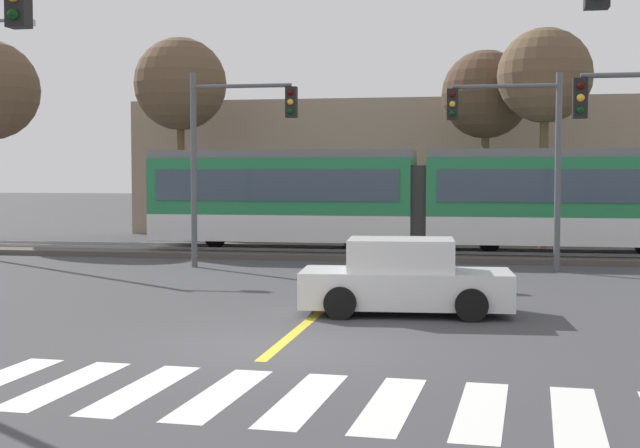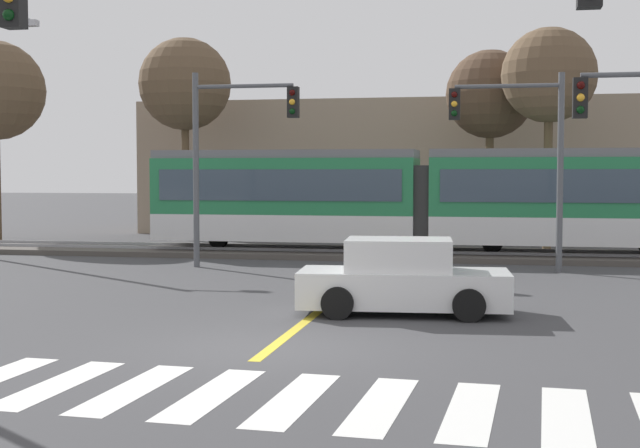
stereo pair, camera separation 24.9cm
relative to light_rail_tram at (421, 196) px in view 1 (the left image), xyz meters
The scene contains 20 objects.
ground_plane 16.28m from the light_rail_tram, 94.11° to the right, with size 200.00×200.00×0.00m, color #3D3D3F.
track_bed 2.27m from the light_rail_tram, behind, with size 120.00×4.00×0.18m, color #4C4742.
rail_near 2.27m from the light_rail_tram, 148.31° to the right, with size 120.00×0.08×0.10m, color #939399.
rail_far 2.27m from the light_rail_tram, 147.87° to the left, with size 120.00×0.08×0.10m, color #939399.
light_rail_tram is the anchor object (origin of this frame).
crosswalk_stripe_3 19.46m from the light_rail_tram, 99.98° to the right, with size 0.56×2.80×0.01m, color silver.
crosswalk_stripe_4 19.36m from the light_rail_tram, 96.73° to the right, with size 0.56×2.80×0.01m, color silver.
crosswalk_stripe_5 19.32m from the light_rail_tram, 93.45° to the right, with size 0.56×2.80×0.01m, color silver.
crosswalk_stripe_6 19.34m from the light_rail_tram, 90.17° to the right, with size 0.56×2.80×0.01m, color silver.
crosswalk_stripe_7 19.42m from the light_rail_tram, 86.91° to the right, with size 0.56×2.80×0.01m, color silver.
crosswalk_stripe_8 19.57m from the light_rail_tram, 83.69° to the right, with size 0.56×2.80×0.01m, color silver.
crosswalk_stripe_9 19.77m from the light_rail_tram, 80.52° to the right, with size 0.56×2.80×0.01m, color silver.
lane_centre_line 9.87m from the light_rail_tram, 96.88° to the right, with size 0.20×15.18×0.01m, color gold.
sedan_crossing 12.26m from the light_rail_tram, 87.32° to the right, with size 4.32×2.16×1.52m.
traffic_light_far_right 5.14m from the light_rail_tram, 50.81° to the right, with size 3.25×0.38×5.68m.
traffic_light_far_left 7.23m from the light_rail_tram, 140.11° to the right, with size 3.25×0.38×5.82m.
bare_tree_west 12.58m from the light_rail_tram, 152.14° to the left, with size 3.84×3.84×8.45m.
bare_tree_east 7.30m from the light_rail_tram, 70.34° to the left, with size 3.48×3.48×7.66m.
bare_tree_far_east 6.98m from the light_rail_tram, 40.15° to the left, with size 3.45×3.45×8.11m.
building_backdrop_far 12.27m from the light_rail_tram, 101.59° to the left, with size 23.18×6.00×6.13m, color gray.
Camera 1 is at (3.33, -13.93, 2.85)m, focal length 50.00 mm.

